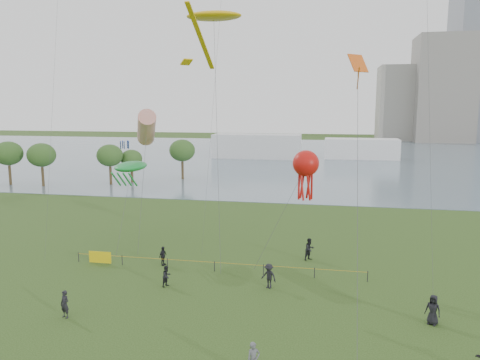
% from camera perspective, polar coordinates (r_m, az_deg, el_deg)
% --- Properties ---
extents(ground_plane, '(400.00, 400.00, 0.00)m').
position_cam_1_polar(ground_plane, '(26.84, -4.32, -20.62)').
color(ground_plane, '#213A12').
extents(lake, '(400.00, 120.00, 0.08)m').
position_cam_1_polar(lake, '(123.33, 7.96, 2.84)').
color(lake, slate).
rests_on(lake, ground_plane).
extents(building_mid, '(20.00, 20.00, 38.00)m').
position_cam_1_polar(building_mid, '(188.77, 23.45, 10.11)').
color(building_mid, slate).
rests_on(building_mid, ground_plane).
extents(building_low, '(16.00, 18.00, 28.00)m').
position_cam_1_polar(building_low, '(192.19, 18.85, 8.84)').
color(building_low, gray).
rests_on(building_low, ground_plane).
extents(pavilion_left, '(22.00, 8.00, 6.00)m').
position_cam_1_polar(pavilion_left, '(119.31, 2.08, 4.15)').
color(pavilion_left, silver).
rests_on(pavilion_left, ground_plane).
extents(pavilion_right, '(18.00, 7.00, 5.00)m').
position_cam_1_polar(pavilion_right, '(121.19, 14.57, 3.71)').
color(pavilion_right, white).
rests_on(pavilion_right, ground_plane).
extents(trees, '(31.27, 16.03, 7.35)m').
position_cam_1_polar(trees, '(83.35, -17.69, 3.02)').
color(trees, '#3D2F1B').
rests_on(trees, ground_plane).
extents(fence, '(24.07, 0.07, 1.05)m').
position_cam_1_polar(fence, '(40.30, -11.72, -9.53)').
color(fence, black).
rests_on(fence, ground_plane).
extents(kite_flyer, '(0.78, 0.69, 1.80)m').
position_cam_1_polar(kite_flyer, '(24.68, 1.66, -21.06)').
color(kite_flyer, '#54575C').
rests_on(kite_flyer, ground_plane).
extents(spectator_a, '(0.85, 0.94, 1.57)m').
position_cam_1_polar(spectator_a, '(35.73, -8.93, -11.51)').
color(spectator_a, black).
rests_on(spectator_a, ground_plane).
extents(spectator_b, '(1.38, 1.13, 1.85)m').
position_cam_1_polar(spectator_b, '(35.02, 3.53, -11.60)').
color(spectator_b, black).
rests_on(spectator_b, ground_plane).
extents(spectator_c, '(0.62, 1.02, 1.62)m').
position_cam_1_polar(spectator_c, '(40.21, -9.38, -9.11)').
color(spectator_c, black).
rests_on(spectator_c, ground_plane).
extents(spectator_d, '(1.09, 0.98, 1.88)m').
position_cam_1_polar(spectator_d, '(31.91, 22.47, -14.41)').
color(spectator_d, black).
rests_on(spectator_d, ground_plane).
extents(spectator_f, '(0.74, 0.60, 1.78)m').
position_cam_1_polar(spectator_f, '(32.44, -20.58, -14.00)').
color(spectator_f, black).
rests_on(spectator_f, ground_plane).
extents(spectator_g, '(1.18, 1.18, 1.93)m').
position_cam_1_polar(spectator_g, '(41.35, 8.48, -8.35)').
color(spectator_g, black).
rests_on(spectator_g, ground_plane).
extents(kite_stingray, '(4.79, 9.97, 21.16)m').
position_cam_1_polar(kite_stingray, '(42.00, -3.26, 19.24)').
color(kite_stingray, '#3F3F42').
extents(kite_windsock, '(4.21, 7.95, 12.99)m').
position_cam_1_polar(kite_windsock, '(47.02, -11.35, 6.25)').
color(kite_windsock, '#3F3F42').
extents(kite_creature, '(2.60, 6.20, 8.04)m').
position_cam_1_polar(kite_creature, '(45.40, -13.16, 1.60)').
color(kite_creature, '#3F3F42').
extents(kite_octopus, '(5.04, 2.08, 9.81)m').
position_cam_1_polar(kite_octopus, '(37.20, 8.02, 1.89)').
color(kite_octopus, '#3F3F42').
extents(kite_delta, '(1.44, 12.20, 16.58)m').
position_cam_1_polar(kite_delta, '(31.27, 14.19, 12.07)').
color(kite_delta, '#3F3F42').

